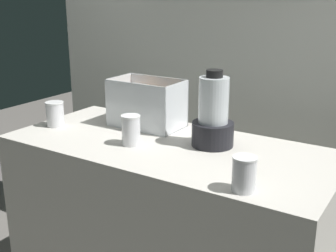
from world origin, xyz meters
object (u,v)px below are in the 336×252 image
at_px(juice_cup_carrot_far_left, 55,115).
at_px(juice_cup_orange_left, 131,131).
at_px(carrot_display_bin, 147,111).
at_px(juice_cup_mango_middle, 244,176).
at_px(blender_pitcher, 213,117).

relative_size(juice_cup_carrot_far_left, juice_cup_orange_left, 0.92).
relative_size(carrot_display_bin, juice_cup_mango_middle, 2.87).
bearing_deg(carrot_display_bin, juice_cup_mango_middle, -31.84).
height_order(blender_pitcher, juice_cup_mango_middle, blender_pitcher).
height_order(blender_pitcher, juice_cup_carrot_far_left, blender_pitcher).
bearing_deg(juice_cup_carrot_far_left, juice_cup_orange_left, -2.35).
relative_size(carrot_display_bin, juice_cup_orange_left, 2.64).
bearing_deg(juice_cup_mango_middle, juice_cup_carrot_far_left, 170.14).
height_order(juice_cup_orange_left, juice_cup_mango_middle, juice_cup_orange_left).
relative_size(blender_pitcher, juice_cup_orange_left, 2.50).
bearing_deg(juice_cup_orange_left, carrot_display_bin, 110.71).
xyz_separation_m(carrot_display_bin, juice_cup_mango_middle, (0.67, -0.42, -0.02)).
xyz_separation_m(blender_pitcher, juice_cup_carrot_far_left, (-0.76, -0.15, -0.07)).
xyz_separation_m(blender_pitcher, juice_cup_orange_left, (-0.29, -0.17, -0.06)).
bearing_deg(juice_cup_mango_middle, carrot_display_bin, 148.16).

